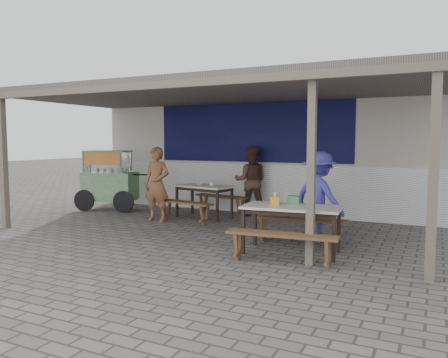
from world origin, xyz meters
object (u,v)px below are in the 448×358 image
at_px(bench_right_street, 281,241).
at_px(donation_box, 294,200).
at_px(condiment_jar, 212,184).
at_px(condiment_bowl, 201,184).
at_px(bench_left_wall, 221,200).
at_px(tissue_box, 275,201).
at_px(patron_street_side, 157,184).
at_px(table_left, 204,189).
at_px(vendor_cart, 109,178).
at_px(table_right, 292,211).
at_px(patron_right_table, 319,197).
at_px(patron_wall_side, 251,181).
at_px(bench_left_street, 185,207).
at_px(bench_right_wall, 300,224).

height_order(bench_right_street, donation_box, donation_box).
xyz_separation_m(condiment_jar, condiment_bowl, (-0.33, 0.08, -0.02)).
distance_m(bench_left_wall, condiment_bowl, 0.74).
bearing_deg(tissue_box, patron_street_side, 156.39).
xyz_separation_m(tissue_box, condiment_jar, (-2.30, 2.24, -0.03)).
distance_m(table_left, condiment_jar, 0.23).
relative_size(vendor_cart, tissue_box, 12.73).
bearing_deg(condiment_jar, table_right, -40.87).
bearing_deg(bench_right_street, patron_right_table, 80.40).
bearing_deg(condiment_bowl, vendor_cart, -176.85).
distance_m(bench_left_wall, table_right, 3.88).
bearing_deg(table_left, donation_box, -25.05).
height_order(patron_wall_side, donation_box, patron_wall_side).
bearing_deg(bench_right_street, condiment_bowl, 130.01).
height_order(patron_street_side, condiment_jar, patron_street_side).
bearing_deg(patron_street_side, condiment_jar, 35.66).
relative_size(bench_left_street, bench_left_wall, 1.00).
distance_m(bench_left_wall, patron_street_side, 1.75).
distance_m(bench_left_street, patron_right_table, 3.15).
xyz_separation_m(table_right, donation_box, (-0.03, 0.22, 0.14)).
bearing_deg(patron_street_side, bench_right_wall, -17.65).
bearing_deg(table_right, bench_right_wall, 90.00).
height_order(bench_right_wall, vendor_cart, vendor_cart).
height_order(table_left, condiment_jar, condiment_jar).
distance_m(tissue_box, donation_box, 0.33).
bearing_deg(patron_wall_side, bench_right_wall, 109.30).
distance_m(bench_right_wall, patron_right_table, 0.60).
xyz_separation_m(donation_box, condiment_bowl, (-2.86, 2.08, -0.04)).
xyz_separation_m(vendor_cart, condiment_jar, (2.93, 0.07, -0.04)).
bearing_deg(table_left, bench_left_wall, 90.00).
height_order(bench_right_street, vendor_cart, vendor_cart).
relative_size(bench_left_wall, donation_box, 7.40).
height_order(bench_left_street, patron_wall_side, patron_wall_side).
relative_size(vendor_cart, patron_street_side, 1.10).
bearing_deg(patron_wall_side, table_right, 103.35).
height_order(bench_left_wall, vendor_cart, vendor_cart).
bearing_deg(table_right, condiment_jar, 134.24).
height_order(vendor_cart, condiment_bowl, vendor_cart).
height_order(condiment_jar, condiment_bowl, condiment_jar).
bearing_deg(bench_left_street, bench_right_street, -26.12).
bearing_deg(condiment_jar, patron_wall_side, 51.96).
height_order(table_right, vendor_cart, vendor_cart).
relative_size(patron_right_table, tissue_box, 11.22).
bearing_deg(bench_left_street, patron_wall_side, 68.46).
bearing_deg(donation_box, bench_left_wall, 134.78).
bearing_deg(bench_left_wall, patron_street_side, -110.35).
bearing_deg(table_left, table_right, -27.60).
bearing_deg(table_right, patron_street_side, 153.39).
height_order(bench_left_wall, patron_wall_side, patron_wall_side).
bearing_deg(donation_box, table_right, -80.94).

